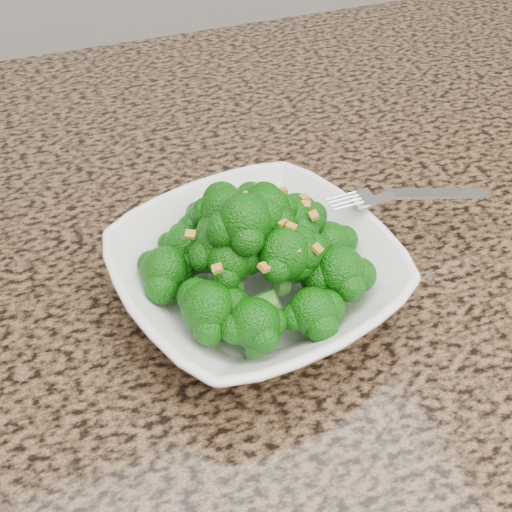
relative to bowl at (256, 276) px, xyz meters
name	(u,v)px	position (x,y,z in m)	size (l,w,h in m)	color
granite_counter	(323,287)	(0.07, 0.01, -0.04)	(1.64, 1.04, 0.03)	brown
bowl	(256,276)	(0.00, 0.00, 0.00)	(0.22, 0.22, 0.05)	white
broccoli_pile	(256,216)	(0.00, 0.00, 0.06)	(0.20, 0.20, 0.07)	#105E0A
garlic_topping	(256,173)	(0.00, 0.00, 0.10)	(0.12, 0.12, 0.01)	#BA8F2D
fork	(386,197)	(0.13, 0.02, 0.03)	(0.17, 0.03, 0.01)	silver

